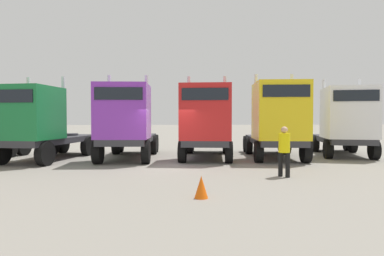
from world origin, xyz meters
name	(u,v)px	position (x,y,z in m)	size (l,w,h in m)	color
ground	(167,165)	(0.00, 0.00, 0.00)	(200.00, 200.00, 0.00)	gray
semi_truck_green	(39,124)	(-6.17, 1.69, 1.85)	(3.87, 6.70, 4.17)	#333338
semi_truck_purple	(126,122)	(-2.01, 1.81, 1.91)	(2.84, 6.51, 4.31)	#333338
semi_truck_red	(206,122)	(2.00, 1.81, 1.91)	(3.48, 6.65, 4.32)	#333338
semi_truck_yellow	(277,120)	(5.59, 1.49, 2.02)	(3.31, 6.30, 4.46)	#333338
semi_truck_white	(345,121)	(9.77, 2.43, 1.96)	(4.00, 6.30, 4.35)	#333338
visitor_in_hivis	(284,148)	(4.18, -3.13, 1.05)	(0.56, 0.56, 1.81)	black
traffic_cone_near	(201,187)	(0.89, -5.88, 0.29)	(0.36, 0.36, 0.59)	#F2590C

